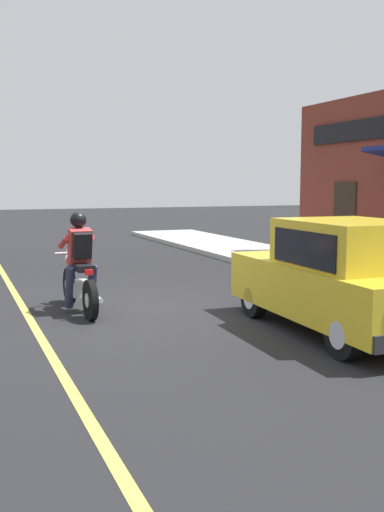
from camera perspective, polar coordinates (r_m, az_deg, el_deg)
ground_plane at (r=9.90m, az=-4.78°, el=-5.11°), size 80.00×80.00×0.00m
sidewalk_curb at (r=14.78m, az=11.14°, el=-0.95°), size 2.60×22.00×0.14m
lane_stripe at (r=12.48m, az=-16.85°, el=-2.86°), size 0.12×19.80×0.01m
motorcycle_with_rider at (r=9.77m, az=-10.69°, el=-1.34°), size 0.56×2.02×1.62m
car_hatchback at (r=8.51m, az=14.07°, el=-2.04°), size 1.76×3.83×1.57m
fire_hydrant at (r=13.75m, az=10.27°, el=0.59°), size 0.36×0.24×0.88m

